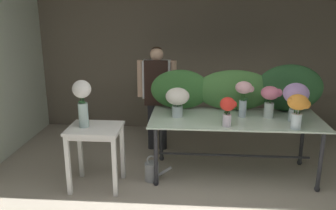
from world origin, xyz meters
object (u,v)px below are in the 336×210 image
object	(u,v)px
vase_rosy_roses	(270,98)
vase_lilac_snapdragons	(296,97)
vase_sunset_lilies	(298,107)
florist	(157,88)
watering_can	(152,171)
vase_ivory_tulips	(178,99)
vase_scarlet_peonies	(228,109)
display_table_glass	(235,126)
vase_white_roses_tall	(82,99)
vase_blush_ranunculus	(244,94)
side_table_white	(95,137)

from	to	relation	value
vase_rosy_roses	vase_lilac_snapdragons	bearing A→B (deg)	-24.75
vase_lilac_snapdragons	vase_sunset_lilies	xyz separation A→B (m)	(-0.05, -0.29, -0.05)
florist	watering_can	size ratio (longest dim) A/B	4.52
vase_ivory_tulips	vase_scarlet_peonies	xyz separation A→B (m)	(0.60, -0.33, -0.02)
vase_ivory_tulips	watering_can	size ratio (longest dim) A/B	1.08
display_table_glass	vase_sunset_lilies	bearing A→B (deg)	-29.43
vase_lilac_snapdragons	vase_rosy_roses	xyz separation A→B (m)	(-0.28, 0.13, -0.06)
vase_scarlet_peonies	vase_white_roses_tall	world-z (taller)	vase_white_roses_tall
florist	vase_sunset_lilies	world-z (taller)	florist
vase_blush_ranunculus	vase_ivory_tulips	bearing A→B (deg)	-175.94
vase_blush_ranunculus	vase_scarlet_peonies	xyz separation A→B (m)	(-0.23, -0.39, -0.09)
florist	vase_scarlet_peonies	world-z (taller)	florist
display_table_glass	vase_white_roses_tall	xyz separation A→B (m)	(-1.83, -0.44, 0.44)
side_table_white	vase_rosy_roses	size ratio (longest dim) A/B	1.90
watering_can	vase_sunset_lilies	bearing A→B (deg)	-4.16
side_table_white	florist	bearing A→B (deg)	63.50
display_table_glass	vase_sunset_lilies	world-z (taller)	vase_sunset_lilies
display_table_glass	vase_sunset_lilies	distance (m)	0.84
vase_rosy_roses	vase_sunset_lilies	xyz separation A→B (m)	(0.23, -0.41, 0.01)
vase_lilac_snapdragons	watering_can	size ratio (longest dim) A/B	1.36
side_table_white	vase_rosy_roses	xyz separation A→B (m)	(2.14, 0.48, 0.40)
display_table_glass	vase_ivory_tulips	distance (m)	0.81
vase_ivory_tulips	watering_can	distance (m)	0.99
vase_ivory_tulips	watering_can	bearing A→B (deg)	-143.33
vase_rosy_roses	vase_scarlet_peonies	world-z (taller)	vase_rosy_roses
vase_scarlet_peonies	watering_can	bearing A→B (deg)	174.04
vase_lilac_snapdragons	vase_scarlet_peonies	size ratio (longest dim) A/B	1.35
vase_ivory_tulips	vase_sunset_lilies	distance (m)	1.43
vase_lilac_snapdragons	vase_rosy_roses	distance (m)	0.31
side_table_white	vase_ivory_tulips	xyz separation A→B (m)	(0.97, 0.42, 0.38)
vase_blush_ranunculus	florist	bearing A→B (deg)	147.62
display_table_glass	vase_scarlet_peonies	distance (m)	0.49
vase_sunset_lilies	vase_white_roses_tall	size ratio (longest dim) A/B	0.72
vase_blush_ranunculus	watering_can	world-z (taller)	vase_blush_ranunculus
vase_sunset_lilies	vase_rosy_roses	bearing A→B (deg)	118.62
display_table_glass	watering_can	distance (m)	1.21
side_table_white	vase_blush_ranunculus	xyz separation A→B (m)	(1.80, 0.48, 0.45)
vase_lilac_snapdragons	vase_scarlet_peonies	world-z (taller)	vase_lilac_snapdragons
vase_lilac_snapdragons	vase_white_roses_tall	world-z (taller)	vase_white_roses_tall
florist	vase_blush_ranunculus	size ratio (longest dim) A/B	3.43
vase_lilac_snapdragons	vase_white_roses_tall	bearing A→B (deg)	-172.02
vase_rosy_roses	vase_scarlet_peonies	xyz separation A→B (m)	(-0.56, -0.39, -0.04)
vase_ivory_tulips	watering_can	xyz separation A→B (m)	(-0.31, -0.23, -0.91)
vase_rosy_roses	display_table_glass	bearing A→B (deg)	-174.12
vase_lilac_snapdragons	watering_can	world-z (taller)	vase_lilac_snapdragons
display_table_glass	vase_scarlet_peonies	size ratio (longest dim) A/B	6.11
display_table_glass	vase_ivory_tulips	bearing A→B (deg)	-178.94
watering_can	vase_blush_ranunculus	bearing A→B (deg)	14.32
vase_blush_ranunculus	vase_white_roses_tall	size ratio (longest dim) A/B	0.82
vase_lilac_snapdragons	florist	bearing A→B (deg)	153.86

